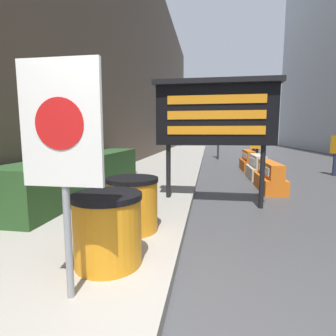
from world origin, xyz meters
name	(u,v)px	position (x,y,z in m)	size (l,w,h in m)	color
building_left_facade	(123,31)	(-3.41, 9.80, 5.90)	(0.40, 50.40, 11.80)	brown
hedge_strip	(87,173)	(-2.61, 4.32, 0.59)	(0.90, 5.51, 0.87)	#284C23
barrel_drum_foreground	(108,229)	(-0.71, 0.89, 0.55)	(0.74, 0.74, 0.77)	orange
barrel_drum_middle	(133,204)	(-0.73, 1.88, 0.55)	(0.74, 0.74, 0.77)	orange
warning_sign	(62,139)	(-0.81, 0.27, 1.51)	(0.67, 0.08, 1.96)	gray
message_board	(215,114)	(0.46, 3.90, 1.95)	(2.56, 0.36, 2.63)	black
jersey_barrier_orange_near	(270,178)	(2.01, 5.78, 0.34)	(0.57, 1.71, 0.77)	orange
jersey_barrier_cream	(257,168)	(2.01, 7.74, 0.36)	(0.57, 1.60, 0.81)	beige
jersey_barrier_orange_far	(248,161)	(2.01, 9.89, 0.36)	(0.53, 1.78, 0.83)	orange
traffic_cone_near	(251,155)	(2.58, 12.88, 0.39)	(0.44, 0.44, 0.79)	black
traffic_light_near_curb	(219,107)	(0.90, 14.19, 3.08)	(0.28, 0.44, 4.27)	#2D2D30
pedestrian_passerby	(255,145)	(2.49, 11.05, 1.03)	(0.50, 0.35, 1.75)	#333338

